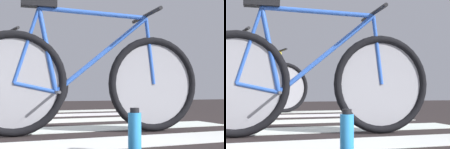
# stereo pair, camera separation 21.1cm
# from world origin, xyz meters

# --- Properties ---
(bicycle_1_of_4) EXTENTS (1.74, 0.52, 0.93)m
(bicycle_1_of_4) POSITION_xyz_m (1.17, -0.46, 0.41)
(bicycle_1_of_4) COLOR black
(bicycle_1_of_4) RESTS_ON ground
(bicycle_4_of_4) EXTENTS (1.72, 0.55, 0.93)m
(bicycle_4_of_4) POSITION_xyz_m (0.84, 1.98, 0.41)
(bicycle_4_of_4) COLOR black
(bicycle_4_of_4) RESTS_ON ground
(water_bottle) EXTENTS (0.06, 0.06, 0.22)m
(water_bottle) POSITION_xyz_m (1.15, -1.27, 0.13)
(water_bottle) COLOR #2B88D1
(water_bottle) RESTS_ON ground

